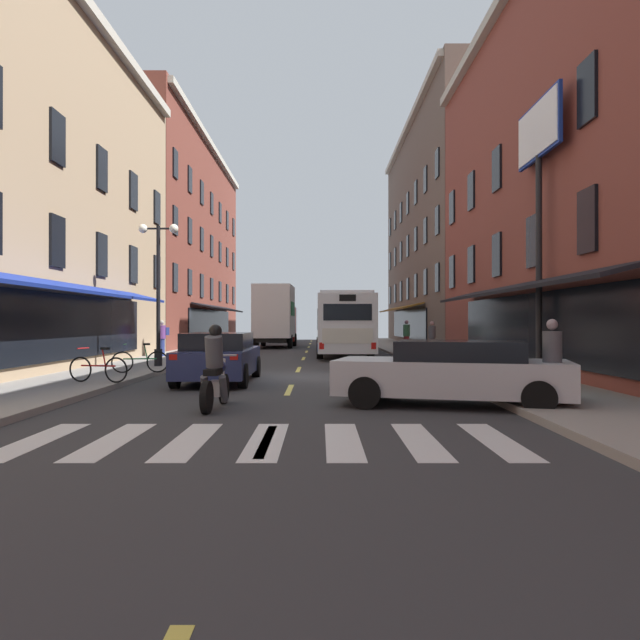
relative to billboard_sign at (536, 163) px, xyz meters
name	(u,v)px	position (x,y,z in m)	size (l,w,h in m)	color
ground_plane	(292,379)	(-7.05, 1.36, -6.33)	(34.80, 80.00, 0.10)	#333335
lane_centre_dashes	(292,378)	(-7.05, 1.11, -6.27)	(0.14, 73.90, 0.01)	#DBCC4C
crosswalk_near	(264,440)	(-7.05, -8.64, -6.27)	(7.10, 2.80, 0.01)	silver
sidewalk_left	(101,375)	(-12.95, 1.36, -6.21)	(3.00, 80.00, 0.14)	gray
sidewalk_right	(483,375)	(-1.15, 1.36, -6.21)	(3.00, 80.00, 0.14)	gray
storefront_row_right	(607,176)	(4.33, 4.73, 0.78)	(9.44, 79.90, 16.51)	brown
billboard_sign	(536,163)	(0.00, 0.00, 0.00)	(0.40, 3.21, 7.91)	black
transit_bus	(340,324)	(-5.10, 14.21, -4.65)	(2.67, 12.05, 3.09)	white
box_truck	(273,317)	(-9.25, 23.19, -4.22)	(2.62, 6.91, 4.09)	#B21E19
sedan_near	(279,334)	(-9.54, 33.80, -5.62)	(2.00, 4.77, 1.26)	silver
sedan_mid	(450,372)	(-3.58, -5.05, -5.59)	(4.94, 2.99, 1.32)	silver
sedan_far	(216,357)	(-9.13, -0.25, -5.56)	(1.98, 4.60, 1.40)	navy
motorcycle_rider	(212,373)	(-8.33, -5.46, -5.57)	(0.62, 2.07, 1.66)	black
bicycle_near	(137,361)	(-11.83, 1.32, -5.78)	(1.70, 0.48, 0.91)	black
bicycle_mid	(95,369)	(-12.02, -1.67, -5.78)	(1.67, 0.58, 0.91)	black
pedestrian_near	(159,337)	(-13.54, 10.45, -5.27)	(0.52, 0.47, 1.65)	navy
pedestrian_mid	(549,360)	(-1.83, -5.74, -5.31)	(0.36, 0.36, 1.62)	#4C4C51
pedestrian_far	(404,335)	(-1.67, 14.89, -5.28)	(0.36, 0.36, 1.66)	maroon
pedestrian_rear	(429,337)	(-0.68, 12.88, -5.32)	(0.36, 0.36, 1.61)	#4C4C51
street_lamp_twin	(155,287)	(-12.04, 4.21, -3.33)	(1.42, 0.32, 5.06)	black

